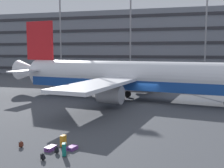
{
  "coord_description": "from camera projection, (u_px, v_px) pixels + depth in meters",
  "views": [
    {
      "loc": [
        4.52,
        -33.08,
        6.38
      ],
      "look_at": [
        -2.9,
        -5.81,
        3.0
      ],
      "focal_mm": 43.91,
      "sensor_mm": 36.0,
      "label": 1
    }
  ],
  "objects": [
    {
      "name": "backpack_orange",
      "position": [
        21.0,
        145.0,
        18.24
      ],
      "size": [
        0.32,
        0.4,
        0.46
      ],
      "color": "#592619",
      "rests_on": "ground_plane"
    },
    {
      "name": "light_mast_left",
      "position": [
        60.0,
        16.0,
        66.83
      ],
      "size": [
        1.8,
        0.5,
        26.43
      ],
      "color": "gray",
      "rests_on": "ground_plane"
    },
    {
      "name": "airliner",
      "position": [
        129.0,
        77.0,
        36.1
      ],
      "size": [
        37.1,
        30.0,
        10.85
      ],
      "color": "silver",
      "rests_on": "ground_plane"
    },
    {
      "name": "terminal_structure",
      "position": [
        170.0,
        44.0,
        74.22
      ],
      "size": [
        156.34,
        15.88,
        16.83
      ],
      "color": "slate",
      "rests_on": "ground_plane"
    },
    {
      "name": "backpack_large",
      "position": [
        43.0,
        157.0,
        16.07
      ],
      "size": [
        0.4,
        0.37,
        0.48
      ],
      "color": "black",
      "rests_on": "ground_plane"
    },
    {
      "name": "suitcase_red",
      "position": [
        72.0,
        148.0,
        17.83
      ],
      "size": [
        0.63,
        0.8,
        0.24
      ],
      "color": "#72388C",
      "rests_on": "ground_plane"
    },
    {
      "name": "suitcase_teal",
      "position": [
        51.0,
        148.0,
        17.73
      ],
      "size": [
        0.59,
        0.86,
        0.26
      ],
      "color": "#72388C",
      "rests_on": "ground_plane"
    },
    {
      "name": "light_mast_center_right",
      "position": [
        207.0,
        15.0,
        58.08
      ],
      "size": [
        1.8,
        0.5,
        24.69
      ],
      "color": "gray",
      "rests_on": "ground_plane"
    },
    {
      "name": "light_mast_center_left",
      "position": [
        130.0,
        27.0,
        62.63
      ],
      "size": [
        1.8,
        0.5,
        20.46
      ],
      "color": "gray",
      "rests_on": "ground_plane"
    },
    {
      "name": "suitcase_black",
      "position": [
        64.0,
        149.0,
        16.7
      ],
      "size": [
        0.35,
        0.43,
        0.9
      ],
      "color": "#147266",
      "rests_on": "ground_plane"
    },
    {
      "name": "backpack_laid_flat",
      "position": [
        57.0,
        150.0,
        17.14
      ],
      "size": [
        0.29,
        0.35,
        0.5
      ],
      "color": "black",
      "rests_on": "ground_plane"
    },
    {
      "name": "suitcase_scuffed",
      "position": [
        63.0,
        141.0,
        18.4
      ],
      "size": [
        0.32,
        0.44,
        0.92
      ],
      "color": "orange",
      "rests_on": "ground_plane"
    },
    {
      "name": "ground_plane",
      "position": [
        147.0,
        104.0,
        33.63
      ],
      "size": [
        600.0,
        600.0,
        0.0
      ],
      "primitive_type": "plane",
      "color": "#424449"
    }
  ]
}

